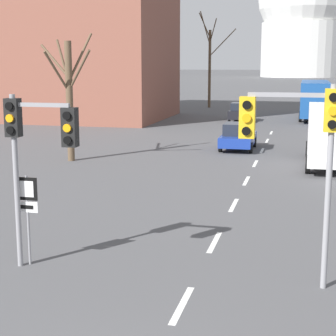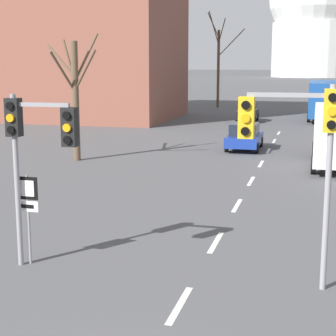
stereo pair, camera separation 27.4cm
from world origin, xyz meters
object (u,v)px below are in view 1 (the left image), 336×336
(traffic_signal_near_right, at_px, (301,135))
(sedan_near_right, at_px, (240,112))
(traffic_signal_near_left, at_px, (34,139))
(route_sign_post, at_px, (27,204))
(sedan_mid_centre, at_px, (238,136))
(city_bus, at_px, (315,97))
(delivery_truck, at_px, (331,133))
(sedan_near_left, at_px, (326,119))

(traffic_signal_near_right, xyz_separation_m, sedan_near_right, (-5.65, 37.37, -2.76))
(traffic_signal_near_left, distance_m, route_sign_post, 1.78)
(sedan_near_right, relative_size, sedan_mid_centre, 0.96)
(sedan_mid_centre, relative_size, city_bus, 0.38)
(sedan_mid_centre, distance_m, delivery_truck, 6.95)
(traffic_signal_near_left, relative_size, sedan_mid_centre, 1.09)
(traffic_signal_near_right, xyz_separation_m, sedan_mid_centre, (-3.83, 20.90, -2.80))
(city_bus, bearing_deg, sedan_near_left, -84.61)
(route_sign_post, bearing_deg, delivery_truck, 63.76)
(traffic_signal_near_right, xyz_separation_m, city_bus, (0.86, 41.49, -1.56))
(delivery_truck, bearing_deg, city_bus, 91.26)
(sedan_near_left, bearing_deg, route_sign_post, -104.31)
(sedan_near_left, relative_size, delivery_truck, 0.63)
(sedan_mid_centre, bearing_deg, sedan_near_right, 96.31)
(route_sign_post, bearing_deg, sedan_near_right, 88.26)
(sedan_near_right, bearing_deg, city_bus, 32.33)
(traffic_signal_near_left, distance_m, sedan_mid_centre, 21.58)
(sedan_mid_centre, bearing_deg, traffic_signal_near_left, -97.00)
(sedan_near_right, relative_size, city_bus, 0.36)
(sedan_near_left, height_order, city_bus, city_bus)
(sedan_near_right, distance_m, city_bus, 7.80)
(city_bus, bearing_deg, sedan_mid_centre, -102.84)
(sedan_near_right, bearing_deg, traffic_signal_near_left, -91.20)
(sedan_near_left, xyz_separation_m, city_bus, (-0.81, 8.54, 1.22))
(route_sign_post, xyz_separation_m, delivery_truck, (8.21, 16.65, 0.08))
(traffic_signal_near_left, xyz_separation_m, route_sign_post, (-0.35, 0.15, -1.74))
(traffic_signal_near_left, height_order, city_bus, traffic_signal_near_left)
(sedan_near_left, bearing_deg, city_bus, 95.39)
(route_sign_post, relative_size, city_bus, 0.22)
(traffic_signal_near_right, relative_size, route_sign_post, 1.99)
(traffic_signal_near_left, bearing_deg, route_sign_post, 157.42)
(route_sign_post, distance_m, sedan_near_right, 37.61)
(traffic_signal_near_left, relative_size, sedan_near_left, 0.99)
(route_sign_post, bearing_deg, traffic_signal_near_right, 1.84)
(city_bus, bearing_deg, sedan_near_right, -147.67)
(traffic_signal_near_right, distance_m, city_bus, 41.53)
(traffic_signal_near_right, height_order, delivery_truck, traffic_signal_near_right)
(traffic_signal_near_right, bearing_deg, route_sign_post, -178.16)
(route_sign_post, bearing_deg, city_bus, 79.60)
(sedan_mid_centre, distance_m, city_bus, 21.15)
(sedan_near_left, bearing_deg, delivery_truck, -90.88)
(sedan_mid_centre, bearing_deg, traffic_signal_near_right, -79.61)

